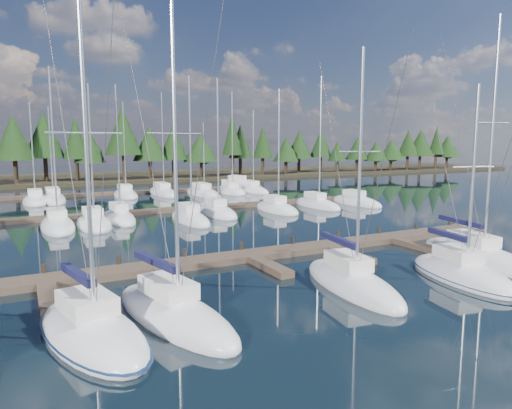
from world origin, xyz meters
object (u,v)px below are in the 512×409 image
front_sailboat_3 (351,283)px  front_sailboat_5 (477,256)px  main_dock (253,258)px  front_sailboat_1 (91,331)px  front_sailboat_2 (173,313)px  motor_yacht_right (235,188)px  front_sailboat_4 (461,274)px

front_sailboat_3 → front_sailboat_5: size_ratio=0.81×
main_dock → front_sailboat_1: bearing=-145.1°
front_sailboat_2 → front_sailboat_3: size_ratio=1.11×
main_dock → front_sailboat_3: (2.10, -7.21, 0.08)m
front_sailboat_3 → front_sailboat_1: bearing=-178.7°
main_dock → front_sailboat_5: front_sailboat_5 is taller
main_dock → front_sailboat_1: front_sailboat_1 is taller
front_sailboat_3 → motor_yacht_right: size_ratio=1.53×
front_sailboat_5 → motor_yacht_right: 46.24m
front_sailboat_1 → front_sailboat_3: front_sailboat_1 is taller
front_sailboat_3 → front_sailboat_2: bearing=179.6°
main_dock → front_sailboat_5: size_ratio=2.79×
main_dock → motor_yacht_right: (17.03, 39.51, 0.24)m
front_sailboat_1 → motor_yacht_right: bearing=59.4°
main_dock → front_sailboat_3: size_ratio=3.43×
front_sailboat_4 → front_sailboat_5: bearing=27.4°
main_dock → motor_yacht_right: 43.03m
motor_yacht_right → front_sailboat_3: bearing=-107.7°
front_sailboat_1 → front_sailboat_2: size_ratio=1.00×
main_dock → front_sailboat_5: bearing=-27.0°
front_sailboat_3 → motor_yacht_right: 49.05m
front_sailboat_3 → front_sailboat_4: bearing=-13.4°
main_dock → front_sailboat_1: (-10.76, -7.50, 0.08)m
main_dock → front_sailboat_3: front_sailboat_3 is taller
front_sailboat_2 → front_sailboat_3: front_sailboat_2 is taller
front_sailboat_1 → front_sailboat_2: (3.35, 0.37, 0.01)m
front_sailboat_4 → front_sailboat_5: (4.26, 2.21, 0.02)m
front_sailboat_2 → front_sailboat_4: size_ratio=1.26×
front_sailboat_1 → front_sailboat_4: size_ratio=1.26×
front_sailboat_3 → front_sailboat_5: bearing=3.6°
main_dock → front_sailboat_1: size_ratio=3.09×
front_sailboat_2 → front_sailboat_1: bearing=-173.7°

